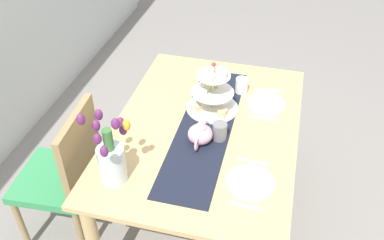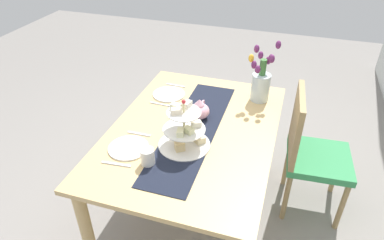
{
  "view_description": "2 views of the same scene",
  "coord_description": "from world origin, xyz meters",
  "px_view_note": "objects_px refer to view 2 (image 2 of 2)",
  "views": [
    {
      "loc": [
        -1.74,
        -0.36,
        2.18
      ],
      "look_at": [
        -0.02,
        0.07,
        0.78
      ],
      "focal_mm": 39.18,
      "sensor_mm": 36.0,
      "label": 1
    },
    {
      "loc": [
        1.65,
        0.52,
        1.96
      ],
      "look_at": [
        0.04,
        0.0,
        0.82
      ],
      "focal_mm": 32.2,
      "sensor_mm": 36.0,
      "label": 2
    }
  ],
  "objects_px": {
    "dining_table": "(193,143)",
    "dinner_plate_left": "(169,94)",
    "mug_grey": "(183,113)",
    "chair_left": "(310,150)",
    "tiered_cake_stand": "(184,131)",
    "fork_left": "(176,85)",
    "dinner_plate_right": "(128,148)",
    "knife_right": "(116,164)",
    "teapot": "(199,110)",
    "knife_left": "(161,104)",
    "tulip_vase": "(261,82)",
    "mug_white_text": "(148,157)",
    "fork_right": "(139,134)"
  },
  "relations": [
    {
      "from": "knife_left",
      "to": "mug_white_text",
      "type": "height_order",
      "value": "mug_white_text"
    },
    {
      "from": "chair_left",
      "to": "mug_white_text",
      "type": "distance_m",
      "value": 1.14
    },
    {
      "from": "fork_left",
      "to": "knife_left",
      "type": "relative_size",
      "value": 0.88
    },
    {
      "from": "chair_left",
      "to": "teapot",
      "type": "height_order",
      "value": "chair_left"
    },
    {
      "from": "dining_table",
      "to": "mug_grey",
      "type": "relative_size",
      "value": 14.83
    },
    {
      "from": "mug_grey",
      "to": "chair_left",
      "type": "bearing_deg",
      "value": 106.05
    },
    {
      "from": "tulip_vase",
      "to": "dinner_plate_right",
      "type": "height_order",
      "value": "tulip_vase"
    },
    {
      "from": "dinner_plate_left",
      "to": "fork_left",
      "type": "bearing_deg",
      "value": 180.0
    },
    {
      "from": "mug_white_text",
      "to": "fork_right",
      "type": "bearing_deg",
      "value": -145.28
    },
    {
      "from": "fork_left",
      "to": "mug_grey",
      "type": "distance_m",
      "value": 0.47
    },
    {
      "from": "chair_left",
      "to": "tiered_cake_stand",
      "type": "bearing_deg",
      "value": -56.31
    },
    {
      "from": "mug_white_text",
      "to": "tiered_cake_stand",
      "type": "bearing_deg",
      "value": 146.97
    },
    {
      "from": "knife_right",
      "to": "mug_white_text",
      "type": "bearing_deg",
      "value": 110.26
    },
    {
      "from": "dining_table",
      "to": "tiered_cake_stand",
      "type": "distance_m",
      "value": 0.27
    },
    {
      "from": "teapot",
      "to": "mug_grey",
      "type": "bearing_deg",
      "value": -60.21
    },
    {
      "from": "tiered_cake_stand",
      "to": "tulip_vase",
      "type": "xyz_separation_m",
      "value": [
        -0.66,
        0.33,
        0.04
      ]
    },
    {
      "from": "tulip_vase",
      "to": "mug_grey",
      "type": "bearing_deg",
      "value": -46.04
    },
    {
      "from": "chair_left",
      "to": "tulip_vase",
      "type": "relative_size",
      "value": 2.17
    },
    {
      "from": "tiered_cake_stand",
      "to": "dining_table",
      "type": "bearing_deg",
      "value": -179.65
    },
    {
      "from": "tiered_cake_stand",
      "to": "dinner_plate_right",
      "type": "distance_m",
      "value": 0.34
    },
    {
      "from": "fork_left",
      "to": "knife_right",
      "type": "bearing_deg",
      "value": 0.0
    },
    {
      "from": "dinner_plate_left",
      "to": "knife_right",
      "type": "bearing_deg",
      "value": 0.0
    },
    {
      "from": "tulip_vase",
      "to": "fork_right",
      "type": "xyz_separation_m",
      "value": [
        0.64,
        -0.63,
        -0.14
      ]
    },
    {
      "from": "chair_left",
      "to": "tiered_cake_stand",
      "type": "relative_size",
      "value": 2.99
    },
    {
      "from": "dinner_plate_right",
      "to": "mug_grey",
      "type": "distance_m",
      "value": 0.43
    },
    {
      "from": "dining_table",
      "to": "dinner_plate_left",
      "type": "distance_m",
      "value": 0.48
    },
    {
      "from": "dining_table",
      "to": "knife_right",
      "type": "relative_size",
      "value": 8.29
    },
    {
      "from": "mug_white_text",
      "to": "dinner_plate_right",
      "type": "bearing_deg",
      "value": -118.24
    },
    {
      "from": "dinner_plate_left",
      "to": "knife_right",
      "type": "xyz_separation_m",
      "value": [
        0.79,
        0.0,
        -0.0
      ]
    },
    {
      "from": "tiered_cake_stand",
      "to": "chair_left",
      "type": "bearing_deg",
      "value": 123.69
    },
    {
      "from": "dining_table",
      "to": "knife_right",
      "type": "distance_m",
      "value": 0.54
    },
    {
      "from": "dinner_plate_right",
      "to": "knife_right",
      "type": "relative_size",
      "value": 1.35
    },
    {
      "from": "tiered_cake_stand",
      "to": "dinner_plate_left",
      "type": "relative_size",
      "value": 1.32
    },
    {
      "from": "chair_left",
      "to": "fork_left",
      "type": "relative_size",
      "value": 6.07
    },
    {
      "from": "dinner_plate_right",
      "to": "knife_left",
      "type": "bearing_deg",
      "value": 180.0
    },
    {
      "from": "tiered_cake_stand",
      "to": "mug_white_text",
      "type": "bearing_deg",
      "value": -33.03
    },
    {
      "from": "teapot",
      "to": "mug_grey",
      "type": "relative_size",
      "value": 2.51
    },
    {
      "from": "tulip_vase",
      "to": "mug_grey",
      "type": "distance_m",
      "value": 0.6
    },
    {
      "from": "dinner_plate_left",
      "to": "knife_left",
      "type": "bearing_deg",
      "value": 0.0
    },
    {
      "from": "chair_left",
      "to": "knife_right",
      "type": "xyz_separation_m",
      "value": [
        0.75,
        -1.02,
        0.23
      ]
    },
    {
      "from": "tiered_cake_stand",
      "to": "dinner_plate_left",
      "type": "height_order",
      "value": "tiered_cake_stand"
    },
    {
      "from": "dining_table",
      "to": "tiered_cake_stand",
      "type": "bearing_deg",
      "value": 0.35
    },
    {
      "from": "dining_table",
      "to": "dinner_plate_right",
      "type": "xyz_separation_m",
      "value": [
        0.29,
        -0.3,
        0.11
      ]
    },
    {
      "from": "tulip_vase",
      "to": "dinner_plate_right",
      "type": "relative_size",
      "value": 1.82
    },
    {
      "from": "fork_right",
      "to": "fork_left",
      "type": "bearing_deg",
      "value": 180.0
    },
    {
      "from": "fork_left",
      "to": "dinner_plate_right",
      "type": "relative_size",
      "value": 0.65
    },
    {
      "from": "dinner_plate_right",
      "to": "mug_grey",
      "type": "xyz_separation_m",
      "value": [
        -0.37,
        0.2,
        0.05
      ]
    },
    {
      "from": "dining_table",
      "to": "dinner_plate_right",
      "type": "bearing_deg",
      "value": -45.31
    },
    {
      "from": "fork_right",
      "to": "dinner_plate_left",
      "type": "bearing_deg",
      "value": 180.0
    },
    {
      "from": "teapot",
      "to": "knife_left",
      "type": "relative_size",
      "value": 1.4
    }
  ]
}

